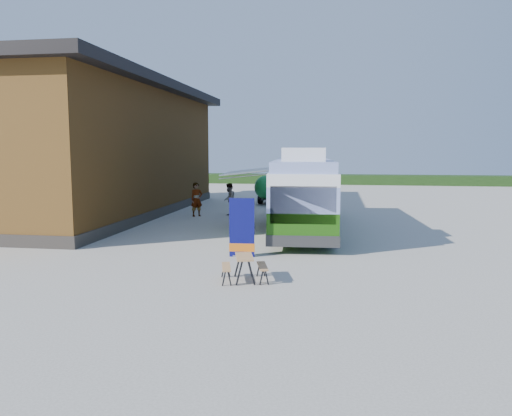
% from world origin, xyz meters
% --- Properties ---
extents(ground, '(100.00, 100.00, 0.00)m').
position_xyz_m(ground, '(0.00, 0.00, 0.00)').
color(ground, '#BCB7AD').
rests_on(ground, ground).
extents(barn, '(9.60, 21.20, 7.50)m').
position_xyz_m(barn, '(-10.50, 10.00, 3.59)').
color(barn, brown).
rests_on(barn, ground).
extents(hedge, '(40.00, 3.00, 1.00)m').
position_xyz_m(hedge, '(8.00, 38.00, 0.50)').
color(hedge, '#264419').
rests_on(hedge, ground).
extents(bus, '(3.42, 12.43, 3.77)m').
position_xyz_m(bus, '(1.58, 6.29, 1.80)').
color(bus, '#326310').
rests_on(bus, ground).
extents(awning, '(2.90, 4.35, 0.52)m').
position_xyz_m(awning, '(-0.60, 6.19, 2.75)').
color(awning, white).
rests_on(awning, ground).
extents(banner, '(0.89, 0.22, 2.05)m').
position_xyz_m(banner, '(-0.09, -0.24, 0.84)').
color(banner, '#0B0C55').
rests_on(banner, ground).
extents(picnic_table, '(1.50, 1.40, 0.72)m').
position_xyz_m(picnic_table, '(0.58, -3.38, 0.54)').
color(picnic_table, tan).
rests_on(picnic_table, ground).
extents(person_a, '(0.82, 0.79, 1.89)m').
position_xyz_m(person_a, '(-4.56, 9.78, 0.94)').
color(person_a, '#999999').
rests_on(person_a, ground).
extents(person_b, '(0.79, 0.96, 1.81)m').
position_xyz_m(person_b, '(-2.90, 10.65, 0.91)').
color(person_b, '#999999').
rests_on(person_b, ground).
extents(slurry_tanker, '(2.13, 5.39, 2.00)m').
position_xyz_m(slurry_tanker, '(-1.25, 17.74, 1.15)').
color(slurry_tanker, '#178135').
rests_on(slurry_tanker, ground).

